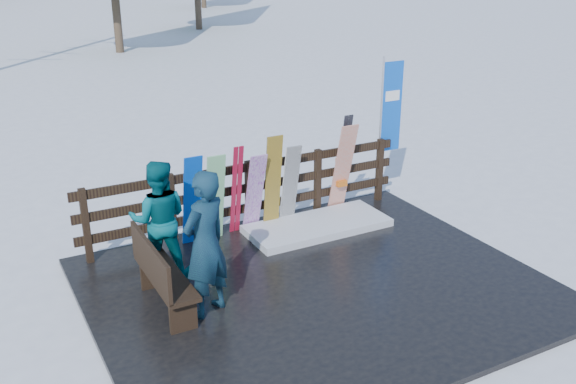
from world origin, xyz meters
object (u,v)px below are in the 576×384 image
bench (160,273)px  snowboard_0 (192,201)px  snowboard_2 (273,183)px  person_back (159,220)px  snowboard_3 (255,193)px  snowboard_5 (343,169)px  person_front (205,244)px  snowboard_4 (290,185)px  snowboard_1 (215,198)px  rental_flag (389,112)px

bench → snowboard_0: bearing=56.7°
snowboard_2 → person_back: bearing=-162.2°
snowboard_3 → snowboard_5: (1.66, 0.00, 0.13)m
person_front → person_back: person_front is taller
snowboard_4 → snowboard_5: 1.02m
snowboard_4 → person_back: 2.51m
person_back → snowboard_4: bearing=-143.1°
snowboard_2 → person_front: 2.69m
snowboard_2 → bench: bearing=-146.9°
snowboard_4 → bench: bearing=-150.1°
snowboard_2 → person_back: 2.21m
snowboard_2 → snowboard_5: (1.33, 0.00, 0.01)m
snowboard_5 → snowboard_3: bearing=180.0°
snowboard_1 → person_front: size_ratio=0.77×
snowboard_5 → rental_flag: 1.40m
rental_flag → person_front: rental_flag is taller
snowboard_1 → person_front: 2.11m
snowboard_0 → snowboard_3: bearing=0.0°
snowboard_0 → snowboard_1: bearing=0.0°
snowboard_3 → rental_flag: (2.78, 0.27, 0.92)m
bench → snowboard_1: bearing=48.3°
snowboard_4 → person_back: size_ratio=0.84×
snowboard_1 → person_front: (-0.90, -1.90, 0.23)m
rental_flag → snowboard_3: bearing=-174.4°
bench → snowboard_4: bearing=29.9°
snowboard_0 → snowboard_2: 1.37m
snowboard_0 → snowboard_4: 1.69m
snowboard_0 → person_back: person_back is taller
snowboard_0 → rental_flag: size_ratio=0.58×
snowboard_2 → snowboard_1: bearing=180.0°
person_front → snowboard_2: bearing=-160.2°
snowboard_2 → person_front: bearing=-135.0°
person_back → snowboard_3: bearing=-137.9°
snowboard_5 → person_back: person_back is taller
snowboard_5 → person_front: 3.75m
snowboard_5 → person_back: bearing=-168.9°
snowboard_5 → person_front: person_front is taller
snowboard_0 → snowboard_2: (1.37, 0.00, 0.05)m
snowboard_0 → snowboard_3: (1.04, 0.00, -0.06)m
bench → person_back: (0.30, 0.89, 0.34)m
snowboard_0 → person_back: 1.00m
person_front → person_back: size_ratio=1.12×
snowboard_0 → snowboard_5: snowboard_5 is taller
bench → snowboard_5: (3.73, 1.56, 0.30)m
bench → snowboard_0: snowboard_0 is taller
snowboard_3 → person_front: size_ratio=0.74×
bench → snowboard_0: size_ratio=0.99×
snowboard_0 → person_front: size_ratio=0.80×
snowboard_4 → snowboard_5: size_ratio=0.85×
person_back → snowboard_0: bearing=-115.9°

